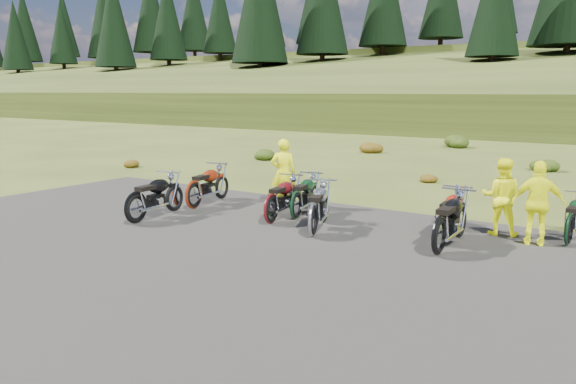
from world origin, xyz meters
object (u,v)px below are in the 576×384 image
Objects in this scene: motorcycle_3 at (313,238)px; motorcycle_7 at (567,246)px; person_middle at (283,174)px; motorcycle_0 at (137,224)px.

motorcycle_3 is 5.32m from motorcycle_7.
person_middle is (-2.38, 2.31, 0.94)m from motorcycle_3.
motorcycle_0 is at bearing 87.50° from motorcycle_3.
motorcycle_3 is (4.18, 1.34, 0.00)m from motorcycle_0.
motorcycle_7 is 7.21m from person_middle.
motorcycle_3 is 3.44m from person_middle.
motorcycle_7 is at bearing 149.28° from person_middle.
person_middle is (1.80, 3.65, 0.94)m from motorcycle_0.
motorcycle_7 is at bearing -74.50° from motorcycle_0.
motorcycle_3 reaches higher than motorcycle_7.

